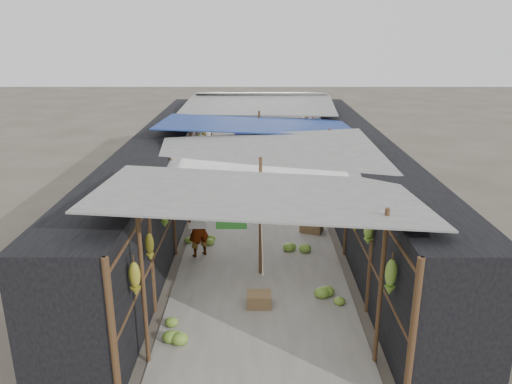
{
  "coord_description": "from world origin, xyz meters",
  "views": [
    {
      "loc": [
        -0.08,
        -6.72,
        5.04
      ],
      "look_at": [
        -0.1,
        4.88,
        1.25
      ],
      "focal_mm": 35.0,
      "sensor_mm": 36.0,
      "label": 1
    }
  ],
  "objects_px": {
    "shopper_blue": "(262,192)",
    "crate_near": "(259,300)",
    "vendor_seated": "(287,165)",
    "black_basin": "(300,207)",
    "vendor_elderly": "(198,228)"
  },
  "relations": [
    {
      "from": "shopper_blue",
      "to": "crate_near",
      "type": "bearing_deg",
      "value": -92.91
    },
    {
      "from": "shopper_blue",
      "to": "vendor_seated",
      "type": "xyz_separation_m",
      "value": [
        0.89,
        3.73,
        -0.21
      ]
    },
    {
      "from": "black_basin",
      "to": "shopper_blue",
      "type": "bearing_deg",
      "value": -154.31
    },
    {
      "from": "black_basin",
      "to": "vendor_seated",
      "type": "bearing_deg",
      "value": 93.76
    },
    {
      "from": "black_basin",
      "to": "shopper_blue",
      "type": "height_order",
      "value": "shopper_blue"
    },
    {
      "from": "black_basin",
      "to": "vendor_seated",
      "type": "height_order",
      "value": "vendor_seated"
    },
    {
      "from": "crate_near",
      "to": "shopper_blue",
      "type": "bearing_deg",
      "value": 88.34
    },
    {
      "from": "vendor_elderly",
      "to": "black_basin",
      "type": "bearing_deg",
      "value": -165.26
    },
    {
      "from": "black_basin",
      "to": "crate_near",
      "type": "bearing_deg",
      "value": -102.77
    },
    {
      "from": "vendor_elderly",
      "to": "shopper_blue",
      "type": "height_order",
      "value": "shopper_blue"
    },
    {
      "from": "vendor_seated",
      "to": "black_basin",
      "type": "bearing_deg",
      "value": -14.68
    },
    {
      "from": "crate_near",
      "to": "vendor_seated",
      "type": "bearing_deg",
      "value": 83.02
    },
    {
      "from": "black_basin",
      "to": "vendor_elderly",
      "type": "distance_m",
      "value": 4.12
    },
    {
      "from": "shopper_blue",
      "to": "black_basin",
      "type": "bearing_deg",
      "value": 24.16
    },
    {
      "from": "crate_near",
      "to": "black_basin",
      "type": "relative_size",
      "value": 0.7
    }
  ]
}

